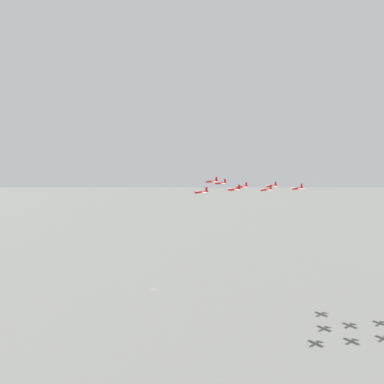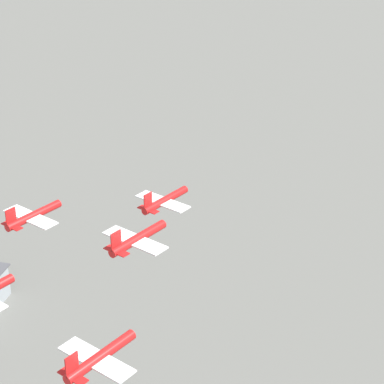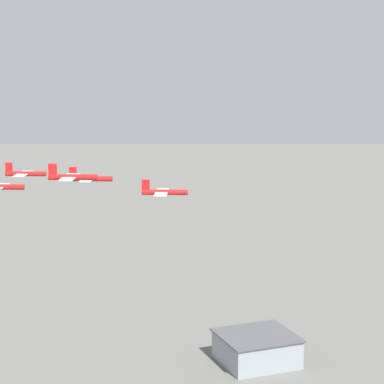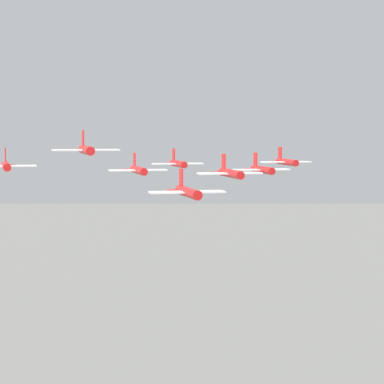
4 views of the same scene
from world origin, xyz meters
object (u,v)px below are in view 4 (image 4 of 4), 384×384
jet_0 (188,192)px  jet_5 (6,166)px  jet_3 (262,169)px  jet_6 (286,162)px  jet_4 (138,170)px  jet_2 (86,150)px  jet_7 (178,163)px  jet_1 (230,173)px

jet_0 → jet_5: bearing=-59.5°
jet_3 → jet_6: 19.49m
jet_4 → jet_6: jet_6 is taller
jet_2 → jet_5: jet_2 is taller
jet_2 → jet_4: jet_2 is taller
jet_4 → jet_7: 19.48m
jet_0 → jet_4: jet_4 is taller
jet_5 → jet_6: 52.17m
jet_1 → jet_7: bearing=-90.0°
jet_1 → jet_2: jet_2 is taller
jet_3 → jet_7: (-19.33, -2.48, 0.32)m
jet_7 → jet_1: bearing=90.0°
jet_1 → jet_4: jet_1 is taller
jet_3 → jet_5: size_ratio=1.00×
jet_1 → jet_5: bearing=-29.5°
jet_0 → jet_3: bearing=-120.5°
jet_2 → jet_3: (-3.79, 33.85, -3.75)m
jet_1 → jet_6: bearing=-120.5°
jet_0 → jet_5: jet_5 is taller
jet_4 → jet_7: (-11.56, 15.69, 0.18)m
jet_0 → jet_2: size_ratio=1.00×
jet_4 → jet_5: (-7.77, -18.17, 0.84)m
jet_7 → jet_6: bearing=180.0°
jet_6 → jet_5: bearing=18.8°
jet_5 → jet_7: jet_5 is taller
jet_6 → jet_0: bearing=59.5°
jet_4 → jet_6: (-3.79, 33.85, 0.30)m
jet_4 → jet_1: bearing=120.5°
jet_4 → jet_2: bearing=59.5°
jet_2 → jet_1: bearing=-180.0°
jet_0 → jet_1: size_ratio=1.00×
jet_0 → jet_2: jet_2 is taller
jet_3 → jet_5: 39.53m
jet_3 → jet_1: bearing=59.5°
jet_1 → jet_5: (-27.09, -20.65, 0.56)m
jet_0 → jet_1: bearing=-120.5°
jet_1 → jet_3: jet_1 is taller
jet_0 → jet_4: 33.60m
jet_7 → jet_0: bearing=78.9°
jet_2 → jet_3: 34.27m
jet_5 → jet_6: jet_5 is taller
jet_5 → jet_3: bearing=-180.0°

